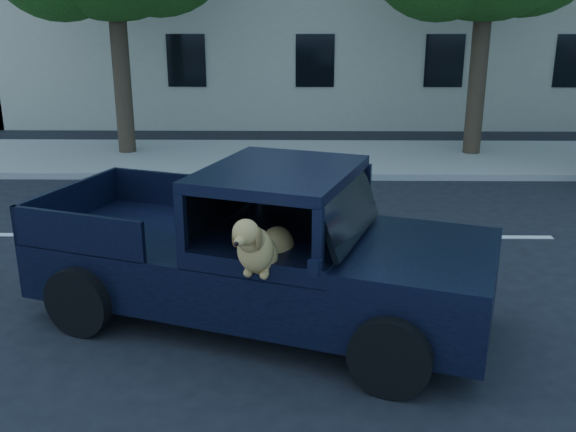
% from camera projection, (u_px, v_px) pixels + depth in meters
% --- Properties ---
extents(ground, '(120.00, 120.00, 0.00)m').
position_uv_depth(ground, '(258.00, 331.00, 7.70)').
color(ground, black).
rests_on(ground, ground).
extents(far_sidewalk, '(60.00, 4.00, 0.15)m').
position_uv_depth(far_sidewalk, '(279.00, 158.00, 16.44)').
color(far_sidewalk, gray).
rests_on(far_sidewalk, ground).
extents(lane_stripes, '(21.60, 0.14, 0.01)m').
position_uv_depth(lane_stripes, '(387.00, 237.00, 10.91)').
color(lane_stripes, silver).
rests_on(lane_stripes, ground).
extents(pickup_truck, '(5.86, 3.79, 1.96)m').
position_uv_depth(pickup_truck, '(252.00, 269.00, 7.82)').
color(pickup_truck, black).
rests_on(pickup_truck, ground).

